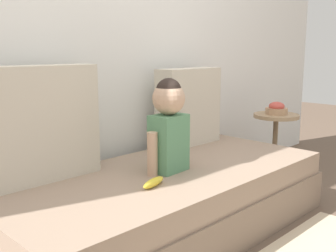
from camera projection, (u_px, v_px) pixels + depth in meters
name	position (u px, v px, depth m)	size (l,w,h in m)	color
ground_plane	(168.00, 233.00, 2.30)	(12.00, 12.00, 0.00)	brown
back_wall	(101.00, 11.00, 2.46)	(5.20, 0.10, 2.53)	white
couch	(168.00, 202.00, 2.26)	(2.00, 0.88, 0.37)	#826C5B
throw_pillow_left	(43.00, 124.00, 2.03)	(0.57, 0.16, 0.58)	beige
throw_pillow_right	(189.00, 107.00, 2.80)	(0.51, 0.16, 0.53)	beige
toddler	(169.00, 123.00, 2.18)	(0.31, 0.18, 0.51)	#568E66
banana	(153.00, 182.00, 1.96)	(0.17, 0.04, 0.04)	yellow
side_table	(276.00, 129.00, 3.28)	(0.36, 0.36, 0.51)	tan
fruit_bowl	(277.00, 109.00, 3.25)	(0.18, 0.18, 0.10)	tan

